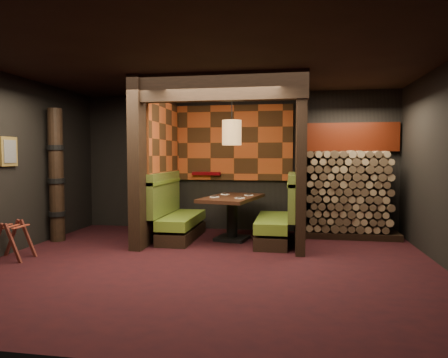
% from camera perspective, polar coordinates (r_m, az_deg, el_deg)
% --- Properties ---
extents(floor, '(6.50, 5.50, 0.02)m').
position_cam_1_polar(floor, '(5.84, -2.19, -12.21)').
color(floor, black).
rests_on(floor, ground).
extents(ceiling, '(6.50, 5.50, 0.02)m').
position_cam_1_polar(ceiling, '(5.77, -2.26, 16.42)').
color(ceiling, black).
rests_on(ceiling, ground).
extents(wall_back, '(6.50, 0.02, 2.85)m').
position_cam_1_polar(wall_back, '(8.34, 1.68, 2.47)').
color(wall_back, black).
rests_on(wall_back, ground).
extents(wall_front, '(6.50, 0.02, 2.85)m').
position_cam_1_polar(wall_front, '(2.98, -13.22, 0.70)').
color(wall_front, black).
rests_on(wall_front, ground).
extents(wall_left, '(0.02, 5.50, 2.85)m').
position_cam_1_polar(wall_left, '(7.05, -29.13, 1.87)').
color(wall_left, black).
rests_on(wall_left, ground).
extents(partition_left, '(0.20, 2.20, 2.85)m').
position_cam_1_polar(partition_left, '(7.58, -9.67, 2.33)').
color(partition_left, black).
rests_on(partition_left, floor).
extents(partition_right, '(0.15, 2.10, 2.85)m').
position_cam_1_polar(partition_right, '(7.20, 10.80, 2.27)').
color(partition_right, black).
rests_on(partition_right, floor).
extents(header_beam, '(2.85, 0.18, 0.44)m').
position_cam_1_polar(header_beam, '(6.40, -1.15, 13.02)').
color(header_beam, black).
rests_on(header_beam, partition_left).
extents(tapa_back_panel, '(2.40, 0.06, 1.55)m').
position_cam_1_polar(tapa_back_panel, '(8.30, 1.47, 5.20)').
color(tapa_back_panel, '#A7441A').
rests_on(tapa_back_panel, wall_back).
extents(tapa_side_panel, '(0.04, 1.85, 1.45)m').
position_cam_1_polar(tapa_side_panel, '(7.71, -8.43, 5.52)').
color(tapa_side_panel, '#A7441A').
rests_on(tapa_side_panel, partition_left).
extents(lacquer_shelf, '(0.60, 0.12, 0.07)m').
position_cam_1_polar(lacquer_shelf, '(8.35, -2.51, 0.79)').
color(lacquer_shelf, '#570409').
rests_on(lacquer_shelf, wall_back).
extents(booth_bench_left, '(0.68, 1.60, 1.14)m').
position_cam_1_polar(booth_bench_left, '(7.55, -6.80, -5.46)').
color(booth_bench_left, black).
rests_on(booth_bench_left, floor).
extents(booth_bench_right, '(0.68, 1.60, 1.14)m').
position_cam_1_polar(booth_bench_right, '(7.25, 7.79, -5.84)').
color(booth_bench_right, black).
rests_on(booth_bench_right, floor).
extents(dining_table, '(1.12, 1.66, 0.81)m').
position_cam_1_polar(dining_table, '(7.36, 1.16, -4.33)').
color(dining_table, black).
rests_on(dining_table, floor).
extents(place_settings, '(0.75, 0.79, 0.03)m').
position_cam_1_polar(place_settings, '(7.33, 1.17, -2.41)').
color(place_settings, white).
rests_on(place_settings, dining_table).
extents(pendant_lamp, '(0.35, 0.35, 1.11)m').
position_cam_1_polar(pendant_lamp, '(7.25, 1.12, 6.63)').
color(pendant_lamp, olive).
rests_on(pendant_lamp, ceiling).
extents(framed_picture, '(0.05, 0.36, 0.46)m').
position_cam_1_polar(framed_picture, '(7.10, -28.39, 3.48)').
color(framed_picture, olive).
rests_on(framed_picture, wall_left).
extents(luggage_rack, '(0.57, 0.41, 0.61)m').
position_cam_1_polar(luggage_rack, '(6.83, -27.99, -7.59)').
color(luggage_rack, '#4D1E17').
rests_on(luggage_rack, floor).
extents(totem_column, '(0.31, 0.31, 2.40)m').
position_cam_1_polar(totem_column, '(7.84, -22.83, 0.40)').
color(totem_column, black).
rests_on(totem_column, floor).
extents(firewood_stack, '(1.73, 0.70, 1.64)m').
position_cam_1_polar(firewood_stack, '(7.97, 17.77, -2.10)').
color(firewood_stack, black).
rests_on(firewood_stack, floor).
extents(mosaic_header, '(1.83, 0.10, 0.56)m').
position_cam_1_polar(mosaic_header, '(8.26, 17.58, 5.73)').
color(mosaic_header, maroon).
rests_on(mosaic_header, wall_back).
extents(bay_front_post, '(0.08, 0.08, 2.85)m').
position_cam_1_polar(bay_front_post, '(7.46, 11.45, 2.30)').
color(bay_front_post, black).
rests_on(bay_front_post, floor).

